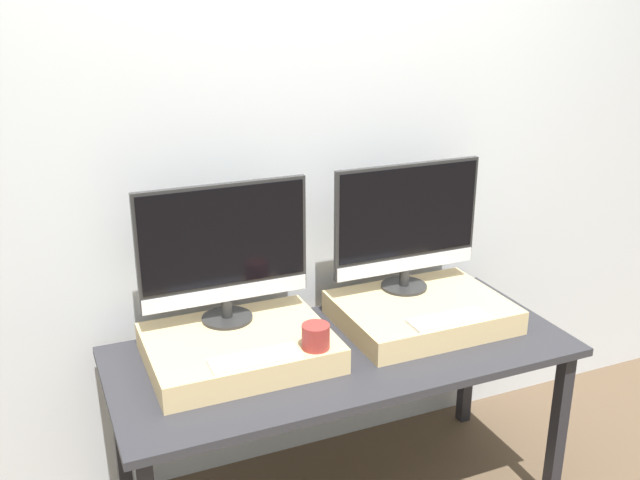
% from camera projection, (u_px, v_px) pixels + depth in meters
% --- Properties ---
extents(wall_back, '(8.00, 0.04, 2.60)m').
position_uv_depth(wall_back, '(297.00, 163.00, 2.79)').
color(wall_back, silver).
rests_on(wall_back, ground_plane).
extents(workbench, '(1.69, 0.74, 0.70)m').
position_uv_depth(workbench, '(342.00, 364.00, 2.64)').
color(workbench, '#2D2D33').
rests_on(workbench, ground_plane).
extents(wooden_riser_left, '(0.64, 0.49, 0.09)m').
position_uv_depth(wooden_riser_left, '(239.00, 348.00, 2.52)').
color(wooden_riser_left, '#D6B77F').
rests_on(wooden_riser_left, workbench).
extents(monitor_left, '(0.62, 0.19, 0.52)m').
position_uv_depth(monitor_left, '(224.00, 249.00, 2.53)').
color(monitor_left, '#282828').
rests_on(monitor_left, wooden_riser_left).
extents(keyboard_left, '(0.31, 0.10, 0.01)m').
position_uv_depth(keyboard_left, '(255.00, 358.00, 2.34)').
color(keyboard_left, silver).
rests_on(keyboard_left, wooden_riser_left).
extents(mug, '(0.10, 0.10, 0.09)m').
position_uv_depth(mug, '(316.00, 336.00, 2.41)').
color(mug, '#9E332D').
rests_on(mug, wooden_riser_left).
extents(wooden_riser_right, '(0.64, 0.49, 0.09)m').
position_uv_depth(wooden_riser_right, '(421.00, 312.00, 2.80)').
color(wooden_riser_right, '#D6B77F').
rests_on(wooden_riser_right, workbench).
extents(monitor_right, '(0.62, 0.19, 0.52)m').
position_uv_depth(monitor_right, '(407.00, 223.00, 2.81)').
color(monitor_right, '#282828').
rests_on(monitor_right, wooden_riser_right).
extents(keyboard_right, '(0.31, 0.10, 0.01)m').
position_uv_depth(keyboard_right, '(448.00, 319.00, 2.62)').
color(keyboard_right, silver).
rests_on(keyboard_right, wooden_riser_right).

